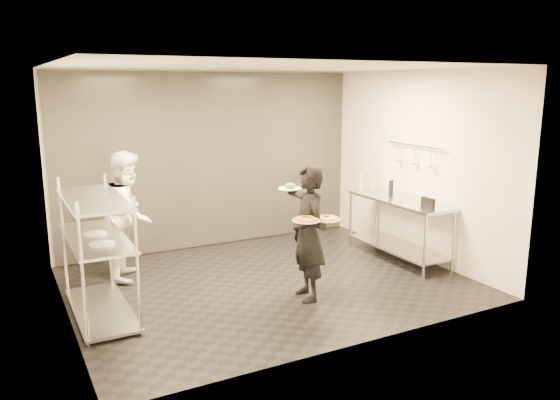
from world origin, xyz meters
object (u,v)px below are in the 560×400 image
pizza_plate_far (327,218)px  salad_plate (290,187)px  pizza_plate_near (306,219)px  pos_monitor (428,204)px  pass_rack (97,249)px  bottle_dark (391,188)px  bottle_green (361,183)px  chef (129,215)px  waiter (308,233)px  bottle_clear (373,184)px  prep_counter (399,218)px

pizza_plate_far → salad_plate: bearing=109.5°
pizza_plate_near → pos_monitor: pizza_plate_near is taller
pass_rack → bottle_dark: size_ratio=6.66×
bottle_dark → bottle_green: bearing=104.7°
chef → pizza_plate_near: (1.57, -2.04, 0.21)m
waiter → pizza_plate_near: size_ratio=5.14×
chef → bottle_dark: size_ratio=7.20×
waiter → salad_plate: bearing=-157.1°
pass_rack → waiter: (2.33, -0.71, 0.06)m
pizza_plate_far → pos_monitor: 1.78m
pizza_plate_near → bottle_clear: pizza_plate_near is taller
pass_rack → bottle_clear: pass_rack is taller
pass_rack → pos_monitor: bearing=-9.7°
pizza_plate_far → bottle_green: bearing=44.7°
pizza_plate_near → pizza_plate_far: pizza_plate_near is taller
pizza_plate_near → bottle_green: (2.04, 1.74, -0.02)m
pizza_plate_far → bottle_dark: bottle_dark is taller
prep_counter → chef: bearing=163.6°
prep_counter → salad_plate: (-2.08, -0.40, 0.73)m
bottle_dark → pizza_plate_far: bearing=-148.2°
pizza_plate_near → salad_plate: bearing=80.9°
salad_plate → bottle_green: 2.31m
bottle_clear → salad_plate: bearing=-151.3°
prep_counter → salad_plate: bearing=-169.1°
pass_rack → pizza_plate_far: 2.64m
waiter → bottle_green: bearing=137.3°
pizza_plate_far → pos_monitor: size_ratio=1.34×
waiter → pizza_plate_far: (0.11, -0.23, 0.23)m
pizza_plate_far → bottle_clear: size_ratio=1.80×
waiter → bottle_dark: (2.02, 0.95, 0.21)m
pizza_plate_far → bottle_green: bottle_green is taller
salad_plate → pizza_plate_near: bearing=-99.1°
pos_monitor → pizza_plate_near: bearing=-173.5°
prep_counter → pizza_plate_far: pizza_plate_far is taller
pass_rack → bottle_green: 4.30m
bottle_clear → waiter: bearing=-144.4°
pizza_plate_near → bottle_green: 2.69m
prep_counter → pizza_plate_far: 2.15m
bottle_dark → waiter: bearing=-154.9°
chef → bottle_dark: 3.86m
pizza_plate_near → pos_monitor: bearing=6.2°
pass_rack → pizza_plate_near: size_ratio=4.98×
pos_monitor → bottle_clear: size_ratio=1.35×
pizza_plate_far → salad_plate: salad_plate is taller
salad_plate → pos_monitor: salad_plate is taller
pos_monitor → chef: bearing=153.5°
pizza_plate_far → bottle_clear: (1.99, 1.74, -0.05)m
prep_counter → bottle_clear: (0.11, 0.80, 0.38)m
chef → bottle_clear: chef is taller
pass_rack → bottle_green: pass_rack is taller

